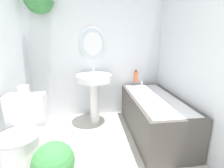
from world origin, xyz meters
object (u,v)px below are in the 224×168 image
potted_plant (54,165)px  toilet_paper_roll (24,90)px  bathtub (154,115)px  pedestal_sink (94,86)px  shampoo_bottle (136,76)px  toilet (23,140)px

potted_plant → toilet_paper_roll: toilet_paper_roll is taller
bathtub → toilet_paper_roll: toilet_paper_roll is taller
pedestal_sink → potted_plant: bearing=-107.0°
toilet_paper_roll → potted_plant: bearing=-55.7°
bathtub → shampoo_bottle: 0.77m
pedestal_sink → bathtub: bearing=-27.9°
toilet → potted_plant: toilet is taller
pedestal_sink → shampoo_bottle: bearing=13.7°
pedestal_sink → toilet_paper_roll: size_ratio=8.35×
bathtub → shampoo_bottle: (-0.11, 0.63, 0.44)m
potted_plant → bathtub: bearing=34.0°
pedestal_sink → toilet_paper_roll: bearing=-138.1°
toilet → toilet_paper_roll: bearing=90.0°
pedestal_sink → bathtub: pedestal_sink is taller
toilet → bathtub: (1.63, 0.45, -0.03)m
shampoo_bottle → toilet_paper_roll: size_ratio=1.87×
shampoo_bottle → toilet: bearing=-144.5°
pedestal_sink → toilet_paper_roll: (-0.79, -0.70, 0.18)m
shampoo_bottle → potted_plant: 1.90m
shampoo_bottle → toilet_paper_roll: toilet_paper_roll is taller
toilet → shampoo_bottle: (1.52, 1.08, 0.41)m
shampoo_bottle → bathtub: bearing=-79.8°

